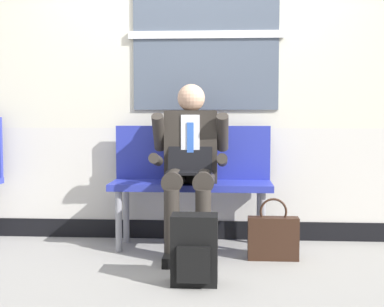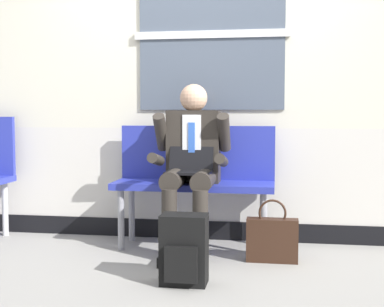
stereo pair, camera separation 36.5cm
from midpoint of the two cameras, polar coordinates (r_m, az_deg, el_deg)
ground_plane at (r=3.93m, az=-2.49°, el=-11.06°), size 18.00×18.00×0.00m
station_wall at (r=4.42m, az=-1.66°, el=8.82°), size 5.05×0.17×2.79m
bench_with_person at (r=4.17m, az=-2.54°, el=-2.27°), size 1.23×0.42×0.94m
person_seated at (r=3.95m, az=-2.86°, el=-0.92°), size 0.57×0.70×1.26m
backpack at (r=3.29m, az=-2.97°, el=-10.35°), size 0.28×0.22×0.43m
handbag at (r=3.85m, az=5.98°, el=-8.92°), size 0.36×0.11×0.44m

